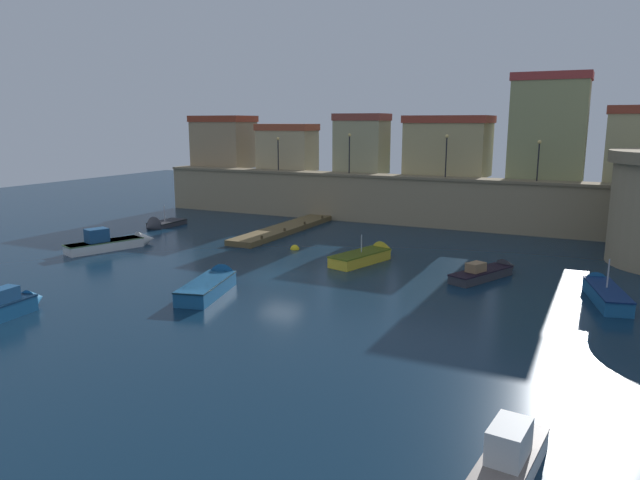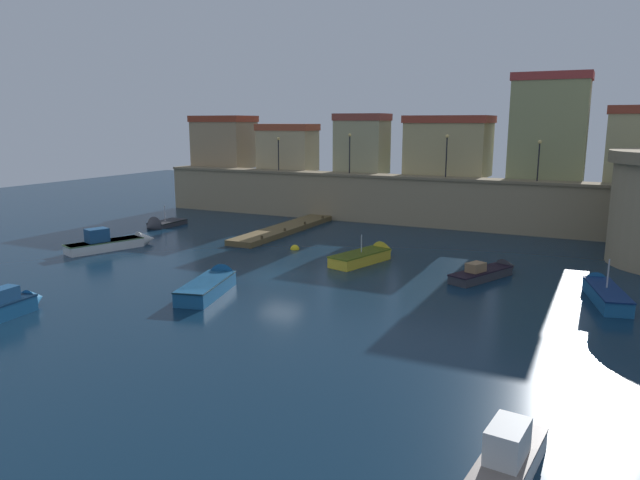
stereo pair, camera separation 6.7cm
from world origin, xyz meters
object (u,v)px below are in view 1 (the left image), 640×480
object	(u,v)px
moored_boat_1	(213,283)
moored_boat_5	(160,225)
quay_lamp_1	(349,147)
moored_boat_6	(114,242)
quay_lamp_2	(446,149)
quay_lamp_0	(278,148)
mooring_buoy_0	(295,249)
moored_boat_7	(10,305)
moored_boat_3	(603,290)
moored_boat_4	(500,477)
moored_boat_2	(489,271)
quay_lamp_3	(539,154)
moored_boat_0	(369,255)

from	to	relation	value
moored_boat_1	moored_boat_5	bearing A→B (deg)	34.42
quay_lamp_1	moored_boat_6	bearing A→B (deg)	-117.66
quay_lamp_2	moored_boat_6	world-z (taller)	quay_lamp_2
quay_lamp_0	moored_boat_5	size ratio (longest dim) A/B	0.75
quay_lamp_2	moored_boat_6	xyz separation A→B (m)	(-20.42, -20.64, -6.67)
mooring_buoy_0	moored_boat_1	bearing A→B (deg)	-84.75
quay_lamp_2	moored_boat_7	size ratio (longest dim) A/B	0.88
moored_boat_3	moored_boat_4	xyz separation A→B (m)	(-2.20, -20.61, 0.09)
quay_lamp_1	moored_boat_7	world-z (taller)	quay_lamp_1
moored_boat_2	moored_boat_7	xyz separation A→B (m)	(-20.44, -18.37, 0.18)
quay_lamp_0	quay_lamp_1	xyz separation A→B (m)	(8.07, 0.00, 0.26)
quay_lamp_3	moored_boat_4	bearing A→B (deg)	-84.88
quay_lamp_1	moored_boat_4	bearing A→B (deg)	-61.62
moored_boat_4	moored_boat_3	bearing A→B (deg)	-179.59
moored_boat_1	quay_lamp_0	bearing A→B (deg)	7.98
moored_boat_3	moored_boat_6	xyz separation A→B (m)	(-34.06, -2.31, 0.08)
quay_lamp_1	moored_boat_5	bearing A→B (deg)	-140.04
quay_lamp_0	moored_boat_0	size ratio (longest dim) A/B	0.53
moored_boat_7	mooring_buoy_0	distance (m)	20.88
moored_boat_0	moored_boat_5	xyz separation A→B (m)	(-22.39, 3.93, -0.17)
moored_boat_1	moored_boat_7	xyz separation A→B (m)	(-6.57, -8.20, 0.09)
moored_boat_2	quay_lamp_2	bearing A→B (deg)	47.54
moored_boat_2	moored_boat_6	distance (m)	27.90
moored_boat_1	moored_boat_3	xyz separation A→B (m)	(20.36, 8.29, -0.01)
quay_lamp_3	quay_lamp_2	bearing A→B (deg)	180.00
moored_boat_1	moored_boat_7	size ratio (longest dim) A/B	1.50
quay_lamp_0	quay_lamp_3	bearing A→B (deg)	0.00
moored_boat_6	moored_boat_7	world-z (taller)	moored_boat_7
quay_lamp_1	mooring_buoy_0	world-z (taller)	quay_lamp_1
moored_boat_1	moored_boat_3	world-z (taller)	moored_boat_3
moored_boat_3	moored_boat_1	bearing A→B (deg)	98.33
moored_boat_0	mooring_buoy_0	xyz separation A→B (m)	(-6.53, 1.04, -0.41)
quay_lamp_1	quay_lamp_3	world-z (taller)	quay_lamp_1
quay_lamp_1	moored_boat_3	bearing A→B (deg)	-38.26
quay_lamp_1	quay_lamp_3	distance (m)	17.55
moored_boat_0	moored_boat_6	bearing A→B (deg)	120.35
moored_boat_2	mooring_buoy_0	distance (m)	15.08
quay_lamp_3	moored_boat_0	size ratio (longest dim) A/B	0.53
quay_lamp_3	moored_boat_5	bearing A→B (deg)	-159.55
moored_boat_0	moored_boat_3	size ratio (longest dim) A/B	0.97
quay_lamp_3	moored_boat_6	bearing A→B (deg)	-143.96
quay_lamp_1	quay_lamp_3	bearing A→B (deg)	-0.00
moored_boat_1	moored_boat_0	bearing A→B (deg)	-40.86
moored_boat_2	moored_boat_7	size ratio (longest dim) A/B	1.41
quay_lamp_2	moored_boat_0	size ratio (longest dim) A/B	0.59
quay_lamp_1	moored_boat_4	xyz separation A→B (m)	(21.04, -38.94, -6.68)
quay_lamp_2	moored_boat_5	distance (m)	27.34
moored_boat_7	mooring_buoy_0	size ratio (longest dim) A/B	6.24
moored_boat_6	moored_boat_7	size ratio (longest dim) A/B	1.62
quay_lamp_3	moored_boat_3	xyz separation A→B (m)	(5.69, -18.33, -6.53)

